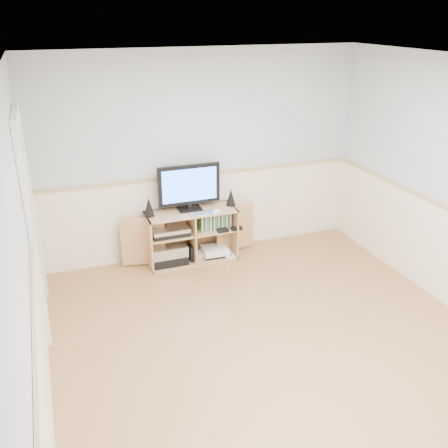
{
  "coord_description": "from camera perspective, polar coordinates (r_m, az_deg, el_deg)",
  "views": [
    {
      "loc": [
        -1.77,
        -3.33,
        2.86
      ],
      "look_at": [
        -0.1,
        1.2,
        0.79
      ],
      "focal_mm": 40.0,
      "sensor_mm": 36.0,
      "label": 1
    }
  ],
  "objects": [
    {
      "name": "monitor",
      "position": [
        5.93,
        -4.02,
        4.37
      ],
      "size": [
        0.75,
        0.18,
        0.56
      ],
      "color": "black",
      "rests_on": "media_cabinet"
    },
    {
      "name": "av_components",
      "position": [
        6.09,
        -6.36,
        -2.67
      ],
      "size": [
        0.52,
        0.33,
        0.47
      ],
      "color": "black",
      "rests_on": "media_cabinet"
    },
    {
      "name": "speaker_right",
      "position": [
        6.12,
        0.79,
        3.08
      ],
      "size": [
        0.11,
        0.11,
        0.21
      ],
      "primitive_type": "cone",
      "color": "black",
      "rests_on": "media_cabinet"
    },
    {
      "name": "media_cabinet",
      "position": [
        6.16,
        -3.86,
        -1.12
      ],
      "size": [
        1.7,
        0.41,
        0.65
      ],
      "color": "tan",
      "rests_on": "floor"
    },
    {
      "name": "game_cases",
      "position": [
        6.12,
        -1.09,
        0.32
      ],
      "size": [
        0.39,
        0.13,
        0.19
      ],
      "primitive_type": "cube",
      "color": "#3F8C3F",
      "rests_on": "media_cabinet"
    },
    {
      "name": "mouse",
      "position": [
        5.94,
        -0.81,
        1.51
      ],
      "size": [
        0.11,
        0.09,
        0.04
      ],
      "primitive_type": "ellipsoid",
      "rotation": [
        0.0,
        0.0,
        0.26
      ],
      "color": "white",
      "rests_on": "media_cabinet"
    },
    {
      "name": "wall_outlet",
      "position": [
        6.61,
        5.89,
        3.06
      ],
      "size": [
        0.12,
        0.03,
        0.12
      ],
      "primitive_type": "cube",
      "color": "white",
      "rests_on": "wall_back"
    },
    {
      "name": "keyboard",
      "position": [
        5.9,
        -2.03,
        1.24
      ],
      "size": [
        0.29,
        0.14,
        0.01
      ],
      "primitive_type": "cube",
      "rotation": [
        0.0,
        0.0,
        0.08
      ],
      "color": "white",
      "rests_on": "media_cabinet"
    },
    {
      "name": "room",
      "position": [
        4.19,
        5.63,
        -0.04
      ],
      "size": [
        4.04,
        4.54,
        2.54
      ],
      "color": "tan",
      "rests_on": "ground"
    },
    {
      "name": "game_consoles",
      "position": [
        6.29,
        -1.18,
        -3.15
      ],
      "size": [
        0.45,
        0.3,
        0.11
      ],
      "color": "white",
      "rests_on": "media_cabinet"
    },
    {
      "name": "speaker_left",
      "position": [
        5.86,
        -8.58,
        1.94
      ],
      "size": [
        0.12,
        0.12,
        0.23
      ],
      "primitive_type": "cone",
      "color": "black",
      "rests_on": "media_cabinet"
    }
  ]
}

